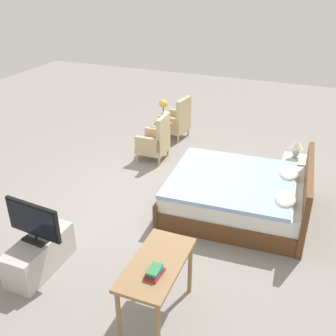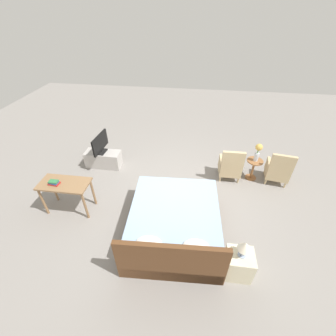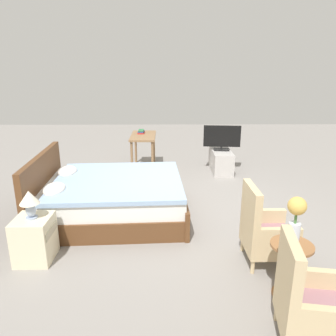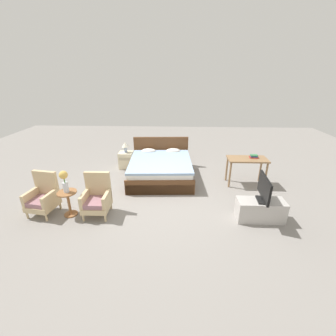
{
  "view_description": "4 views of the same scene",
  "coord_description": "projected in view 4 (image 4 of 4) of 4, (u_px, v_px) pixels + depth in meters",
  "views": [
    {
      "loc": [
        5.1,
        2.07,
        3.47
      ],
      "look_at": [
        0.36,
        0.17,
        0.8
      ],
      "focal_mm": 42.0,
      "sensor_mm": 36.0,
      "label": 1
    },
    {
      "loc": [
        -0.36,
        4.0,
        3.82
      ],
      "look_at": [
        0.19,
        -0.07,
        0.7
      ],
      "focal_mm": 24.0,
      "sensor_mm": 36.0,
      "label": 2
    },
    {
      "loc": [
        -4.63,
        0.34,
        2.16
      ],
      "look_at": [
        0.31,
        0.29,
        0.62
      ],
      "focal_mm": 35.0,
      "sensor_mm": 36.0,
      "label": 3
    },
    {
      "loc": [
        0.36,
        -4.89,
        2.85
      ],
      "look_at": [
        0.15,
        0.25,
        0.68
      ],
      "focal_mm": 24.0,
      "sensor_mm": 36.0,
      "label": 4
    }
  ],
  "objects": [
    {
      "name": "side_table",
      "position": [
        68.0,
        201.0,
        4.77
      ],
      "size": [
        0.4,
        0.4,
        0.56
      ],
      "color": "#936038",
      "rests_on": "ground_plane"
    },
    {
      "name": "tv_stand",
      "position": [
        260.0,
        210.0,
        4.66
      ],
      "size": [
        0.96,
        0.4,
        0.45
      ],
      "color": "#B7B2AD",
      "rests_on": "ground_plane"
    },
    {
      "name": "vanity_desk",
      "position": [
        247.0,
        162.0,
        6.03
      ],
      "size": [
        1.04,
        0.52,
        0.76
      ],
      "color": "#8E6B47",
      "rests_on": "ground_plane"
    },
    {
      "name": "flower_vase",
      "position": [
        64.0,
        179.0,
        4.58
      ],
      "size": [
        0.17,
        0.17,
        0.48
      ],
      "color": "silver",
      "rests_on": "side_table"
    },
    {
      "name": "nightstand",
      "position": [
        126.0,
        160.0,
        7.26
      ],
      "size": [
        0.44,
        0.41,
        0.52
      ],
      "color": "beige",
      "rests_on": "ground_plane"
    },
    {
      "name": "armchair_by_window_left",
      "position": [
        43.0,
        197.0,
        4.85
      ],
      "size": [
        0.62,
        0.62,
        0.92
      ],
      "color": "#CCB284",
      "rests_on": "ground_plane"
    },
    {
      "name": "armchair_by_window_right",
      "position": [
        97.0,
        198.0,
        4.81
      ],
      "size": [
        0.55,
        0.55,
        0.92
      ],
      "color": "#CCB284",
      "rests_on": "ground_plane"
    },
    {
      "name": "bed",
      "position": [
        161.0,
        168.0,
        6.58
      ],
      "size": [
        1.87,
        2.17,
        0.96
      ],
      "color": "brown",
      "rests_on": "ground_plane"
    },
    {
      "name": "ground_plane",
      "position": [
        161.0,
        197.0,
        5.62
      ],
      "size": [
        16.0,
        16.0,
        0.0
      ],
      "primitive_type": "plane",
      "color": "gray"
    },
    {
      "name": "tv_flatscreen",
      "position": [
        264.0,
        189.0,
        4.47
      ],
      "size": [
        0.23,
        0.77,
        0.53
      ],
      "color": "black",
      "rests_on": "tv_stand"
    },
    {
      "name": "book_stack",
      "position": [
        254.0,
        156.0,
        6.01
      ],
      "size": [
        0.23,
        0.15,
        0.08
      ],
      "color": "#AD2823",
      "rests_on": "vanity_desk"
    },
    {
      "name": "table_lamp",
      "position": [
        125.0,
        146.0,
        7.08
      ],
      "size": [
        0.22,
        0.22,
        0.33
      ],
      "color": "#9EADC6",
      "rests_on": "nightstand"
    }
  ]
}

